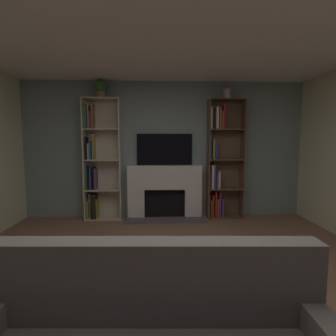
# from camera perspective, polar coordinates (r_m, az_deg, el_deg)

# --- Properties ---
(ground_plane) EXTENTS (6.67, 6.67, 0.00)m
(ground_plane) POSITION_cam_1_polar(r_m,az_deg,el_deg) (2.67, 1.10, -27.43)
(ground_plane) COLOR #8B614C
(wall_back_accent) EXTENTS (5.43, 0.06, 2.58)m
(wall_back_accent) POSITION_cam_1_polar(r_m,az_deg,el_deg) (5.04, -0.79, 3.96)
(wall_back_accent) COLOR gray
(wall_back_accent) RESTS_ON ground_plane
(fireplace) EXTENTS (1.50, 0.51, 1.01)m
(fireplace) POSITION_cam_1_polar(r_m,az_deg,el_deg) (4.98, -0.74, -4.93)
(fireplace) COLOR white
(fireplace) RESTS_ON ground_plane
(tv) EXTENTS (1.05, 0.06, 0.59)m
(tv) POSITION_cam_1_polar(r_m,az_deg,el_deg) (4.98, -0.78, 4.12)
(tv) COLOR black
(tv) RESTS_ON fireplace
(bookshelf_left) EXTENTS (0.67, 0.30, 2.24)m
(bookshelf_left) POSITION_cam_1_polar(r_m,az_deg,el_deg) (5.04, -14.95, 1.06)
(bookshelf_left) COLOR beige
(bookshelf_left) RESTS_ON ground_plane
(bookshelf_right) EXTENTS (0.67, 0.29, 2.24)m
(bookshelf_right) POSITION_cam_1_polar(r_m,az_deg,el_deg) (5.06, 11.41, 1.43)
(bookshelf_right) COLOR brown
(bookshelf_right) RESTS_ON ground_plane
(potted_plant) EXTENTS (0.23, 0.23, 0.32)m
(potted_plant) POSITION_cam_1_polar(r_m,az_deg,el_deg) (5.05, -14.50, 16.64)
(potted_plant) COLOR #9B7855
(potted_plant) RESTS_ON bookshelf_left
(vase_with_flowers) EXTENTS (0.12, 0.12, 0.32)m
(vase_with_flowers) POSITION_cam_1_polar(r_m,az_deg,el_deg) (5.10, 12.79, 15.69)
(vase_with_flowers) COLOR beige
(vase_with_flowers) RESTS_ON bookshelf_right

